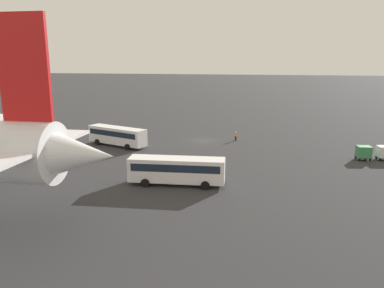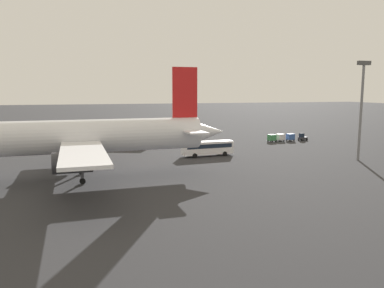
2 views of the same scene
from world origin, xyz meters
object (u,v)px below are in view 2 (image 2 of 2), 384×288
(baggage_tug, at_px, (302,137))
(worker_person, at_px, (194,137))
(cargo_cart_blue, at_px, (290,137))
(shuttle_bus_near, at_px, (129,140))
(cargo_cart_white, at_px, (280,137))
(shuttle_bus_far, at_px, (208,147))
(cargo_cart_green, at_px, (272,138))
(airplane, at_px, (70,138))

(baggage_tug, distance_m, worker_person, 30.55)
(baggage_tug, xyz_separation_m, cargo_cart_blue, (3.81, 0.01, 0.25))
(shuttle_bus_near, bearing_deg, cargo_cart_white, -159.89)
(cargo_cart_blue, bearing_deg, shuttle_bus_far, 28.72)
(baggage_tug, xyz_separation_m, cargo_cart_white, (6.77, -0.35, 0.25))
(shuttle_bus_far, height_order, cargo_cart_green, shuttle_bus_far)
(shuttle_bus_near, relative_size, cargo_cart_green, 5.08)
(shuttle_bus_near, bearing_deg, airplane, 89.06)
(shuttle_bus_near, xyz_separation_m, cargo_cart_white, (-41.67, 0.73, -0.72))
(cargo_cart_blue, bearing_deg, worker_person, -19.84)
(airplane, xyz_separation_m, cargo_cart_blue, (-57.55, -30.79, -5.54))
(worker_person, distance_m, cargo_cart_white, 24.04)
(baggage_tug, bearing_deg, shuttle_bus_near, -3.40)
(cargo_cart_white, relative_size, cargo_cart_green, 1.00)
(cargo_cart_white, height_order, cargo_cart_green, same)
(shuttle_bus_near, relative_size, shuttle_bus_far, 1.00)
(cargo_cart_white, bearing_deg, shuttle_bus_near, -1.00)
(worker_person, bearing_deg, cargo_cart_blue, 160.16)
(shuttle_bus_near, height_order, cargo_cart_blue, shuttle_bus_near)
(shuttle_bus_far, height_order, worker_person, shuttle_bus_far)
(shuttle_bus_near, xyz_separation_m, cargo_cart_blue, (-44.63, 1.09, -0.72))
(cargo_cart_white, bearing_deg, airplane, 29.71)
(shuttle_bus_near, distance_m, cargo_cart_blue, 44.65)
(airplane, height_order, baggage_tug, airplane)
(airplane, height_order, cargo_cart_white, airplane)
(baggage_tug, bearing_deg, cargo_cart_white, -5.08)
(baggage_tug, height_order, cargo_cart_blue, baggage_tug)
(shuttle_bus_near, height_order, worker_person, shuttle_bus_near)
(baggage_tug, relative_size, cargo_cart_blue, 1.10)
(cargo_cart_blue, distance_m, cargo_cart_green, 5.93)
(cargo_cart_green, bearing_deg, worker_person, -25.80)
(airplane, xyz_separation_m, baggage_tug, (-61.36, -30.80, -5.79))
(cargo_cart_blue, bearing_deg, baggage_tug, -179.83)
(shuttle_bus_far, relative_size, cargo_cart_white, 5.10)
(cargo_cart_blue, bearing_deg, cargo_cart_white, -6.96)
(shuttle_bus_far, bearing_deg, cargo_cart_green, -150.40)
(shuttle_bus_near, relative_size, cargo_cart_blue, 5.08)
(worker_person, bearing_deg, shuttle_bus_near, 22.66)
(cargo_cart_white, distance_m, cargo_cart_green, 3.02)
(airplane, height_order, cargo_cart_blue, airplane)
(worker_person, bearing_deg, airplane, 51.11)
(worker_person, relative_size, cargo_cart_white, 0.78)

